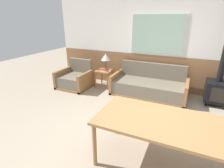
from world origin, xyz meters
The scene contains 9 objects.
ground_plane centered at (0.00, 0.00, 0.00)m, with size 16.00×16.00×0.00m, color gray.
wall_back centered at (-0.02, 2.63, 1.36)m, with size 7.20×0.09×2.70m.
couch centered at (-0.41, 2.05, 0.25)m, with size 2.01×0.90×0.84m.
armchair centered at (-2.63, 1.70, 0.24)m, with size 0.94×0.86×0.83m.
side_table centered at (-1.82, 2.12, 0.43)m, with size 0.47×0.47×0.53m.
table_lamp centered at (-1.80, 2.20, 0.91)m, with size 0.28×0.28×0.50m.
book_stack centered at (-1.79, 2.03, 0.56)m, with size 0.22×0.13×0.05m.
dining_table centered at (0.39, -0.34, 0.68)m, with size 1.95×0.94×0.74m.
wood_stove centered at (1.24, 2.19, 0.56)m, with size 0.52×0.54×2.31m.
Camera 1 is at (0.53, -2.47, 2.05)m, focal length 28.00 mm.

